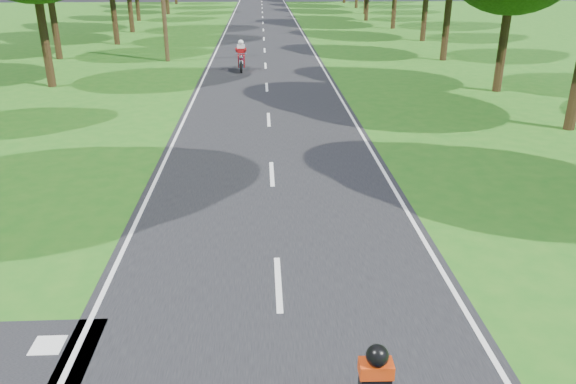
{
  "coord_description": "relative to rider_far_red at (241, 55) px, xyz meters",
  "views": [
    {
      "loc": [
        -0.26,
        -7.32,
        5.81
      ],
      "look_at": [
        0.28,
        4.0,
        1.1
      ],
      "focal_mm": 35.0,
      "sensor_mm": 36.0,
      "label": 1
    }
  ],
  "objects": [
    {
      "name": "ground",
      "position": [
        1.36,
        -24.57,
        -0.85
      ],
      "size": [
        160.0,
        160.0,
        0.0
      ],
      "primitive_type": "plane",
      "color": "#1E5E15",
      "rests_on": "ground"
    },
    {
      "name": "main_road",
      "position": [
        1.36,
        25.43,
        -0.84
      ],
      "size": [
        7.0,
        140.0,
        0.02
      ],
      "primitive_type": "cube",
      "color": "black",
      "rests_on": "ground"
    },
    {
      "name": "road_markings",
      "position": [
        1.22,
        23.56,
        -0.83
      ],
      "size": [
        7.4,
        140.0,
        0.01
      ],
      "color": "silver",
      "rests_on": "main_road"
    },
    {
      "name": "rider_far_red",
      "position": [
        0.0,
        0.0,
        0.0
      ],
      "size": [
        0.7,
        2.0,
        1.66
      ],
      "primitive_type": null,
      "rotation": [
        0.0,
        0.0,
        0.02
      ],
      "color": "maroon",
      "rests_on": "main_road"
    }
  ]
}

